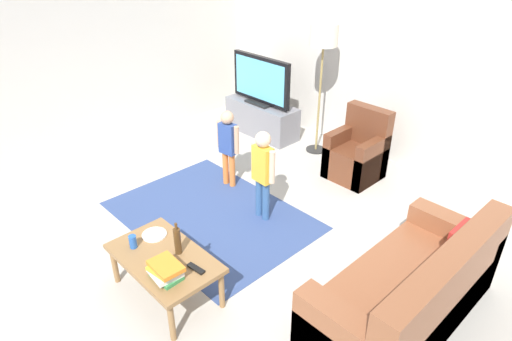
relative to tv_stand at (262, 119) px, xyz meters
name	(u,v)px	position (x,y,z in m)	size (l,w,h in m)	color
ground	(213,246)	(1.65, -2.30, -0.24)	(7.80, 7.80, 0.00)	#B2ADA3
wall_back	(392,60)	(1.65, 0.70, 1.11)	(6.00, 0.12, 2.70)	silver
wall_left	(64,58)	(-1.35, -2.30, 1.11)	(0.12, 6.00, 2.70)	silver
area_rug	(211,215)	(1.22, -1.98, -0.24)	(2.20, 1.60, 0.01)	#33477A
tv_stand	(262,119)	(0.00, 0.00, 0.00)	(1.20, 0.44, 0.50)	slate
tv	(261,81)	(0.00, -0.02, 0.60)	(1.10, 0.28, 0.71)	black
couch	(413,296)	(3.52, -1.75, 0.05)	(0.80, 1.80, 0.86)	brown
armchair	(358,155)	(1.80, -0.04, 0.05)	(0.60, 0.60, 0.90)	brown
floor_lamp	(324,42)	(0.97, 0.15, 1.30)	(0.36, 0.36, 1.78)	#262626
child_near_tv	(228,142)	(0.84, -1.38, 0.35)	(0.33, 0.16, 0.98)	orange
child_center	(263,168)	(1.63, -1.58, 0.38)	(0.35, 0.17, 1.04)	#33598C
coffee_table	(164,261)	(1.89, -3.00, 0.13)	(1.00, 0.60, 0.42)	olive
book_stack	(166,270)	(2.12, -3.12, 0.25)	(0.29, 0.24, 0.13)	#388C4C
bottle	(177,241)	(1.94, -2.88, 0.30)	(0.06, 0.06, 0.31)	#4C3319
tv_remote	(196,268)	(2.21, -2.90, 0.19)	(0.17, 0.05, 0.02)	black
soda_can	(133,242)	(1.61, -3.12, 0.24)	(0.07, 0.07, 0.12)	#2659B2
plate	(154,235)	(1.59, -2.90, 0.18)	(0.22, 0.22, 0.02)	white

